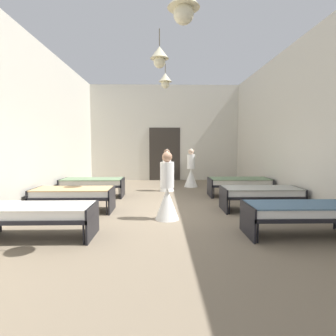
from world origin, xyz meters
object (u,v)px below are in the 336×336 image
Objects in this scene: bed_left_row_1 at (73,194)px; nurse_mid_aisle at (191,173)px; bed_right_row_1 at (261,193)px; bed_left_row_0 at (39,213)px; nurse_near_aisle at (167,195)px; bed_right_row_0 at (300,211)px; bed_left_row_2 at (93,183)px; nurse_far_aisle at (167,176)px; bed_right_row_2 at (239,182)px.

nurse_mid_aisle is (3.28, 3.89, 0.09)m from bed_left_row_1.
bed_left_row_1 is 1.00× the size of bed_right_row_1.
nurse_near_aisle is at bearing 26.73° from bed_left_row_0.
nurse_mid_aisle is at bearing 129.20° from nurse_near_aisle.
bed_right_row_1 is at bearing 22.47° from bed_left_row_0.
bed_left_row_0 is 4.97m from bed_right_row_1.
bed_right_row_0 is 1.00× the size of bed_left_row_1.
nurse_mid_aisle is at bearing 31.20° from bed_left_row_2.
bed_left_row_1 is at bearing -150.06° from nurse_far_aisle.
bed_left_row_1 is at bearing 90.00° from bed_left_row_0.
bed_left_row_0 is 4.59m from bed_right_row_0.
nurse_near_aisle is (2.26, 1.14, 0.09)m from bed_left_row_0.
nurse_near_aisle is 4.76m from nurse_mid_aisle.
bed_left_row_2 is 3.49m from nurse_near_aisle.
bed_left_row_0 is at bearing 180.00° from bed_right_row_0.
nurse_mid_aisle is at bearing 102.76° from bed_right_row_0.
nurse_near_aisle reaches higher than bed_left_row_0.
nurse_near_aisle is 3.71m from nurse_far_aisle.
nurse_near_aisle is at bearing 154.00° from bed_right_row_0.
bed_right_row_0 is 5.94m from nurse_mid_aisle.
nurse_mid_aisle is (3.28, 1.99, 0.09)m from bed_left_row_2.
bed_right_row_2 is (4.59, 3.80, 0.00)m from bed_left_row_0.
nurse_far_aisle is at bearing 155.23° from bed_right_row_2.
bed_left_row_2 is 2.56m from nurse_far_aisle.
bed_right_row_0 is at bearing -90.00° from bed_right_row_2.
bed_right_row_2 is at bearing -46.05° from nurse_mid_aisle.
nurse_mid_aisle reaches higher than bed_right_row_1.
bed_right_row_0 is 1.90m from bed_right_row_1.
bed_right_row_1 is at bearing -90.00° from bed_right_row_2.
nurse_far_aisle is at bearing -124.52° from nurse_mid_aisle.
bed_left_row_2 is 4.59m from bed_right_row_2.
bed_left_row_1 is 4.97m from bed_right_row_2.
nurse_near_aisle is at bearing -91.85° from nurse_mid_aisle.
bed_right_row_0 is 1.28× the size of nurse_mid_aisle.
bed_left_row_1 is 5.09m from nurse_mid_aisle.
nurse_mid_aisle is (-1.31, 3.89, 0.09)m from bed_right_row_1.
bed_left_row_2 is (-4.59, 1.90, 0.00)m from bed_right_row_1.
nurse_far_aisle is (2.34, 4.84, 0.09)m from bed_left_row_0.
bed_left_row_0 and bed_right_row_1 have the same top height.
bed_left_row_2 is (0.00, 3.80, 0.00)m from bed_left_row_0.
bed_right_row_2 is (4.59, 0.00, 0.00)m from bed_left_row_2.
bed_right_row_1 is 2.46m from nurse_near_aisle.
bed_right_row_1 is 4.10m from nurse_mid_aisle.
nurse_near_aisle is (2.26, -2.66, 0.09)m from bed_left_row_2.
bed_left_row_2 and bed_right_row_2 have the same top height.
nurse_mid_aisle is at bearing 23.29° from nurse_far_aisle.
bed_left_row_2 is at bearing -177.56° from nurse_far_aisle.
bed_right_row_0 is 3.80m from bed_right_row_2.
bed_left_row_2 is at bearing 180.00° from bed_right_row_2.
bed_right_row_0 and bed_left_row_2 have the same top height.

